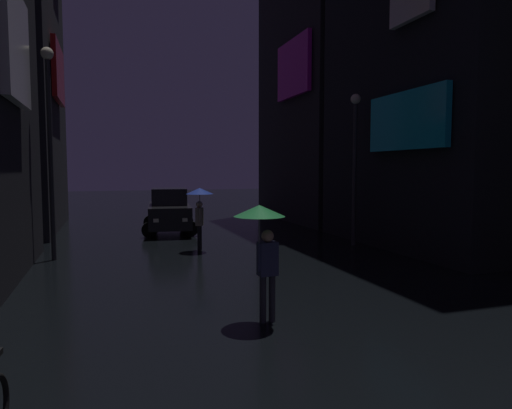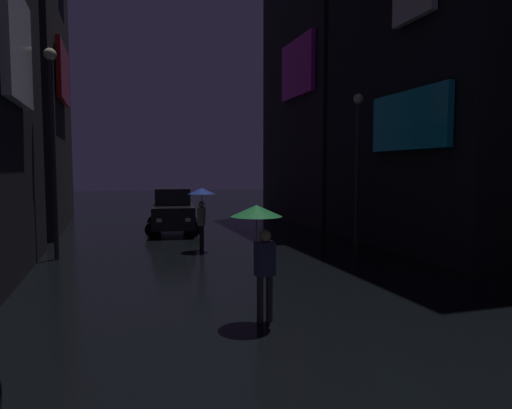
{
  "view_description": "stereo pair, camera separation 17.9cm",
  "coord_description": "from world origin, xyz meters",
  "px_view_note": "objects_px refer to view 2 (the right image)",
  "views": [
    {
      "loc": [
        -3.43,
        -0.35,
        2.74
      ],
      "look_at": [
        0.0,
        10.13,
        1.88
      ],
      "focal_mm": 32.0,
      "sensor_mm": 36.0,
      "label": 1
    },
    {
      "loc": [
        -3.26,
        -0.4,
        2.74
      ],
      "look_at": [
        0.0,
        10.13,
        1.88
      ],
      "focal_mm": 32.0,
      "sensor_mm": 36.0,
      "label": 2
    }
  ],
  "objects_px": {
    "car_distant": "(173,211)",
    "streetlamp_left_far": "(53,131)",
    "pedestrian_far_right_blue": "(202,201)",
    "streetlamp_right_far": "(358,151)",
    "pedestrian_near_crossing_green": "(259,230)"
  },
  "relations": [
    {
      "from": "car_distant",
      "to": "streetlamp_left_far",
      "type": "distance_m",
      "value": 7.04
    },
    {
      "from": "pedestrian_far_right_blue",
      "to": "car_distant",
      "type": "relative_size",
      "value": 0.5
    },
    {
      "from": "streetlamp_left_far",
      "to": "streetlamp_right_far",
      "type": "distance_m",
      "value": 10.02
    },
    {
      "from": "streetlamp_right_far",
      "to": "pedestrian_near_crossing_green",
      "type": "bearing_deg",
      "value": -130.28
    },
    {
      "from": "car_distant",
      "to": "streetlamp_left_far",
      "type": "relative_size",
      "value": 0.68
    },
    {
      "from": "pedestrian_far_right_blue",
      "to": "car_distant",
      "type": "distance_m",
      "value": 4.85
    },
    {
      "from": "pedestrian_far_right_blue",
      "to": "pedestrian_near_crossing_green",
      "type": "bearing_deg",
      "value": -92.71
    },
    {
      "from": "pedestrian_far_right_blue",
      "to": "streetlamp_left_far",
      "type": "bearing_deg",
      "value": -178.34
    },
    {
      "from": "streetlamp_left_far",
      "to": "streetlamp_right_far",
      "type": "xyz_separation_m",
      "value": [
        10.0,
        -0.4,
        -0.49
      ]
    },
    {
      "from": "streetlamp_right_far",
      "to": "pedestrian_far_right_blue",
      "type": "bearing_deg",
      "value": 174.54
    },
    {
      "from": "pedestrian_near_crossing_green",
      "to": "streetlamp_right_far",
      "type": "relative_size",
      "value": 0.39
    },
    {
      "from": "pedestrian_far_right_blue",
      "to": "pedestrian_near_crossing_green",
      "type": "distance_m",
      "value": 7.45
    },
    {
      "from": "pedestrian_far_right_blue",
      "to": "streetlamp_right_far",
      "type": "bearing_deg",
      "value": -5.46
    },
    {
      "from": "car_distant",
      "to": "pedestrian_near_crossing_green",
      "type": "bearing_deg",
      "value": -89.79
    },
    {
      "from": "car_distant",
      "to": "streetlamp_right_far",
      "type": "bearing_deg",
      "value": -41.93
    }
  ]
}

